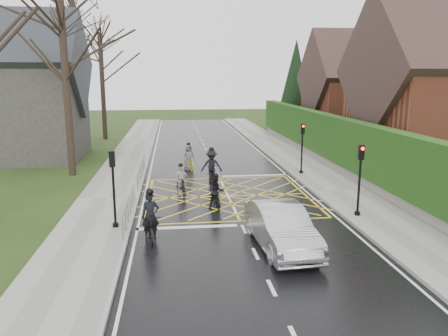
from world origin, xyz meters
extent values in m
plane|color=#203210|center=(0.00, 0.00, 0.00)|extent=(120.00, 120.00, 0.00)
cube|color=black|center=(0.00, 0.00, 0.01)|extent=(9.00, 80.00, 0.01)
cube|color=gray|center=(6.00, 0.00, 0.07)|extent=(3.00, 80.00, 0.15)
cube|color=gray|center=(-6.00, 0.00, 0.07)|extent=(3.00, 80.00, 0.15)
cube|color=slate|center=(7.75, 6.00, 0.35)|extent=(0.50, 38.00, 0.70)
cube|color=#17370F|center=(7.75, 6.00, 2.10)|extent=(0.90, 38.00, 2.80)
cube|color=brown|center=(14.75, 18.00, 3.00)|extent=(9.00, 8.00, 6.00)
cube|color=#362320|center=(14.75, 18.00, 5.90)|extent=(9.80, 8.80, 8.80)
cube|color=brown|center=(17.45, 18.00, 8.50)|extent=(0.70, 0.70, 1.60)
cylinder|color=black|center=(10.75, 26.00, 0.60)|extent=(0.50, 0.50, 1.20)
cone|color=black|center=(10.75, 26.00, 5.00)|extent=(4.60, 4.60, 10.00)
cube|color=#2D2B28|center=(-13.50, 12.00, 3.50)|extent=(8.00, 7.00, 7.00)
cube|color=#26282D|center=(-13.50, 12.00, 6.90)|extent=(8.80, 7.80, 7.80)
cylinder|color=black|center=(-9.00, 6.00, 5.50)|extent=(0.44, 0.44, 11.00)
cylinder|color=black|center=(-10.00, 14.00, 6.00)|extent=(0.44, 0.44, 12.00)
cylinder|color=black|center=(-9.30, 22.00, 5.00)|extent=(0.44, 0.44, 10.00)
cylinder|color=slate|center=(-4.65, -3.50, 1.00)|extent=(0.05, 5.00, 0.05)
cylinder|color=slate|center=(-4.65, -3.50, 0.55)|extent=(0.04, 5.00, 0.04)
cylinder|color=slate|center=(-4.65, -6.00, 0.50)|extent=(0.04, 0.04, 1.00)
cylinder|color=slate|center=(-4.65, -1.00, 0.50)|extent=(0.04, 0.04, 1.00)
cylinder|color=slate|center=(-4.65, 4.00, 1.00)|extent=(0.05, 6.00, 0.05)
cylinder|color=slate|center=(-4.65, 4.00, 0.55)|extent=(0.04, 6.00, 0.04)
cylinder|color=slate|center=(-4.65, 1.00, 0.50)|extent=(0.04, 0.04, 1.00)
cylinder|color=slate|center=(-4.65, 7.00, 0.50)|extent=(0.04, 0.04, 1.00)
cylinder|color=black|center=(5.10, 4.20, 1.50)|extent=(0.10, 0.10, 3.00)
cylinder|color=black|center=(5.10, 4.20, 0.15)|extent=(0.24, 0.24, 0.30)
cube|color=black|center=(5.10, 4.20, 2.90)|extent=(0.22, 0.16, 0.62)
sphere|color=#FF0C0C|center=(5.10, 4.08, 3.08)|extent=(0.14, 0.14, 0.14)
cylinder|color=black|center=(5.10, -4.20, 1.50)|extent=(0.10, 0.10, 3.00)
cylinder|color=black|center=(5.10, -4.20, 0.15)|extent=(0.24, 0.24, 0.30)
cube|color=black|center=(5.10, -4.20, 2.90)|extent=(0.22, 0.16, 0.62)
sphere|color=#FF0C0C|center=(5.10, -4.32, 3.08)|extent=(0.14, 0.14, 0.14)
cylinder|color=black|center=(-5.10, -4.50, 1.50)|extent=(0.10, 0.10, 3.00)
cylinder|color=black|center=(-5.10, -4.50, 0.15)|extent=(0.24, 0.24, 0.30)
cube|color=black|center=(-5.10, -4.50, 2.90)|extent=(0.22, 0.16, 0.62)
sphere|color=#FF0C0C|center=(-5.10, -4.38, 3.08)|extent=(0.14, 0.14, 0.14)
imported|color=black|center=(-3.65, -5.76, 0.54)|extent=(0.96, 2.12, 1.08)
imported|color=black|center=(-3.65, -5.66, 0.91)|extent=(0.72, 0.52, 1.83)
sphere|color=black|center=(-3.65, -5.66, 1.85)|extent=(0.29, 0.29, 0.29)
imported|color=black|center=(-0.80, -2.06, 0.50)|extent=(0.62, 1.70, 1.00)
imported|color=black|center=(-0.80, -1.96, 0.76)|extent=(0.79, 0.65, 1.53)
sphere|color=black|center=(-0.80, -1.96, 1.55)|extent=(0.24, 0.24, 0.24)
imported|color=black|center=(-0.56, 3.05, 0.56)|extent=(1.02, 2.21, 1.12)
imported|color=black|center=(-0.56, 3.15, 0.95)|extent=(1.31, 0.86, 1.90)
sphere|color=black|center=(-0.56, 3.15, 1.92)|extent=(0.30, 0.30, 0.30)
imported|color=black|center=(-2.38, 0.53, 0.50)|extent=(0.88, 1.73, 1.00)
imported|color=silver|center=(-2.38, 0.63, 0.76)|extent=(0.96, 0.59, 1.53)
sphere|color=black|center=(-2.38, 0.63, 1.55)|extent=(0.24, 0.24, 0.24)
imported|color=#B5A616|center=(-1.74, 6.69, 0.49)|extent=(1.15, 1.98, 0.98)
imported|color=#525659|center=(-1.74, 6.79, 0.83)|extent=(0.93, 0.74, 1.67)
sphere|color=black|center=(-1.74, 6.79, 1.69)|extent=(0.26, 0.26, 0.26)
imported|color=#B3B5BA|center=(1.00, -7.04, 0.78)|extent=(1.96, 4.82, 1.56)
camera|label=1|loc=(-2.75, -21.44, 6.03)|focal=35.00mm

